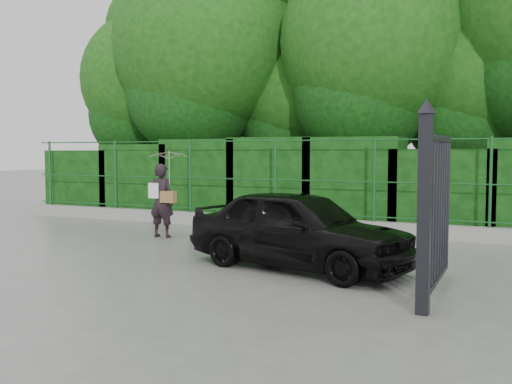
% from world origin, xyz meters
% --- Properties ---
extents(ground, '(80.00, 80.00, 0.00)m').
position_xyz_m(ground, '(0.00, 0.00, 0.00)').
color(ground, gray).
extents(kerb, '(14.00, 0.25, 0.30)m').
position_xyz_m(kerb, '(0.00, 4.50, 0.15)').
color(kerb, '#9E9E99').
rests_on(kerb, ground).
extents(fence, '(14.13, 0.06, 1.80)m').
position_xyz_m(fence, '(0.22, 4.50, 1.20)').
color(fence, '#175320').
rests_on(fence, kerb).
extents(hedge, '(14.20, 1.20, 2.15)m').
position_xyz_m(hedge, '(0.06, 5.50, 1.01)').
color(hedge, black).
rests_on(hedge, ground).
extents(trees, '(17.10, 6.15, 8.08)m').
position_xyz_m(trees, '(1.14, 7.74, 4.62)').
color(trees, black).
rests_on(trees, ground).
extents(gate, '(0.22, 2.33, 2.36)m').
position_xyz_m(gate, '(4.60, -0.72, 1.19)').
color(gate, black).
rests_on(gate, ground).
extents(woman, '(0.86, 0.86, 1.83)m').
position_xyz_m(woman, '(-1.19, 2.40, 1.19)').
color(woman, black).
rests_on(woman, ground).
extents(car, '(3.86, 2.30, 1.23)m').
position_xyz_m(car, '(2.47, 0.55, 0.62)').
color(car, black).
rests_on(car, ground).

